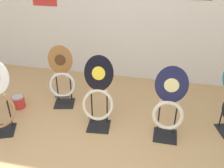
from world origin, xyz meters
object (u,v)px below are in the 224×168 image
at_px(toilet_seat_display_navy_moon, 169,107).
at_px(toilet_seat_display_woodgrain, 62,79).
at_px(toilet_seat_display_jazz_black, 98,94).
at_px(paint_can, 18,101).

relative_size(toilet_seat_display_navy_moon, toilet_seat_display_woodgrain, 1.03).
xyz_separation_m(toilet_seat_display_navy_moon, toilet_seat_display_jazz_black, (-0.84, 0.04, 0.04)).
height_order(toilet_seat_display_jazz_black, toilet_seat_display_woodgrain, toilet_seat_display_jazz_black).
xyz_separation_m(toilet_seat_display_navy_moon, paint_can, (-2.07, 0.18, -0.33)).
bearing_deg(paint_can, toilet_seat_display_navy_moon, -5.06).
bearing_deg(paint_can, toilet_seat_display_woodgrain, 19.92).
relative_size(toilet_seat_display_navy_moon, paint_can, 4.98).
height_order(toilet_seat_display_woodgrain, paint_can, toilet_seat_display_woodgrain).
distance_m(toilet_seat_display_woodgrain, paint_can, 0.72).
distance_m(toilet_seat_display_jazz_black, toilet_seat_display_woodgrain, 0.73).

